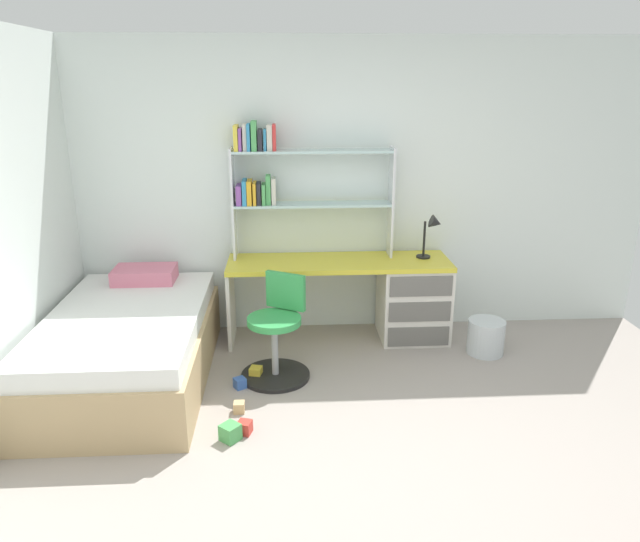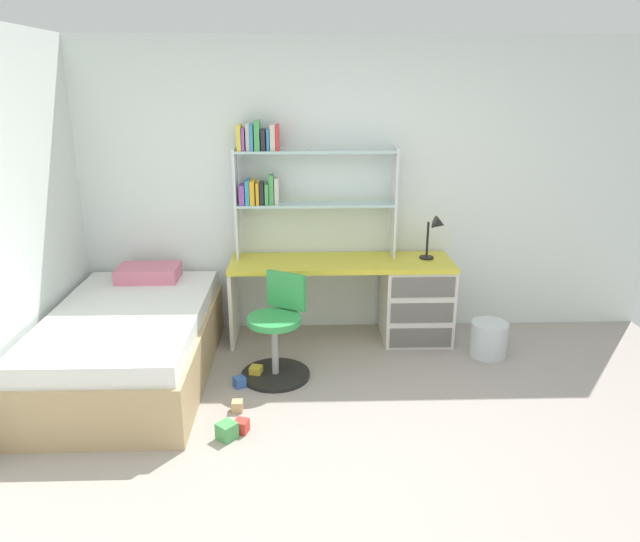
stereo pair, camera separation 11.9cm
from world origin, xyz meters
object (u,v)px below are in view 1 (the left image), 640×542
Objects in this scene: toy_block_red_4 at (245,427)px; waste_bin at (486,337)px; toy_block_yellow_0 at (256,372)px; desk_lamp at (433,230)px; swivel_chair at (277,339)px; toy_block_natural_3 at (239,407)px; bookshelf_hutch at (285,177)px; toy_block_green_2 at (230,432)px; desk at (394,295)px; toy_block_blue_1 at (240,383)px; bed_platform at (128,346)px.

waste_bin is at bearing 29.02° from toy_block_red_4.
waste_bin is 3.48× the size of toy_block_yellow_0.
desk_lamp is 4.45× the size of toy_block_yellow_0.
desk_lamp is at bearing 27.18° from swivel_chair.
waste_bin reaches higher than toy_block_natural_3.
toy_block_natural_3 is at bearing -116.63° from swivel_chair.
bookshelf_hutch is 18.32× the size of toy_block_natural_3.
toy_block_green_2 is at bearing -95.53° from toy_block_natural_3.
desk is at bearing 42.86° from toy_block_natural_3.
toy_block_blue_1 is 0.33m from toy_block_natural_3.
swivel_chair is 0.42m from toy_block_blue_1.
desk is at bearing 49.17° from toy_block_green_2.
toy_block_blue_1 is at bearing 93.05° from toy_block_natural_3.
desk_lamp is at bearing 2.32° from desk.
swivel_chair is (-1.01, -0.66, -0.08)m from desk.
swivel_chair reaches higher than desk.
toy_block_blue_1 is at bearing -109.64° from bookshelf_hutch.
toy_block_green_2 is at bearing -102.55° from bookshelf_hutch.
waste_bin is 2.19m from toy_block_red_4.
swivel_chair is 9.27× the size of toy_block_red_4.
toy_block_green_2 is (-1.99, -1.13, -0.09)m from waste_bin.
desk_lamp reaches higher than bed_platform.
desk_lamp is 2.17m from toy_block_natural_3.
bookshelf_hutch is at bearing 70.36° from toy_block_blue_1.
toy_block_natural_3 is (-0.26, -0.51, -0.27)m from swivel_chair.
waste_bin reaches higher than toy_block_red_4.
bookshelf_hutch reaches higher than waste_bin.
waste_bin is 2.12m from toy_block_natural_3.
toy_block_blue_1 is (-0.11, -0.15, -0.00)m from toy_block_yellow_0.
toy_block_yellow_0 is at bearing -154.60° from desk_lamp.
toy_block_yellow_0 is 0.49m from toy_block_natural_3.
desk is 0.98× the size of bed_platform.
bookshelf_hutch reaches higher than desk.
toy_block_yellow_0 is 1.03× the size of toy_block_red_4.
desk is at bearing 30.47° from toy_block_yellow_0.
bookshelf_hutch is 2.15m from toy_block_green_2.
desk is at bearing -177.68° from desk_lamp.
toy_block_yellow_0 is (-1.47, -0.70, -0.92)m from desk_lamp.
toy_block_red_4 is (-1.51, -1.44, -0.92)m from desk_lamp.
toy_block_natural_3 is (-0.34, -1.32, -1.35)m from bookshelf_hutch.
toy_block_yellow_0 is (-0.16, -0.03, -0.26)m from swivel_chair.
toy_block_red_4 is (-1.21, -1.43, -0.35)m from desk.
toy_block_red_4 is (-0.04, -0.74, -0.00)m from toy_block_yellow_0.
desk_lamp reaches higher than toy_block_yellow_0.
toy_block_green_2 is at bearing -140.89° from toy_block_red_4.
toy_block_green_2 is (-0.37, -1.65, -1.34)m from bookshelf_hutch.
swivel_chair is 0.63m from toy_block_natural_3.
swivel_chair is at bearing -95.64° from bookshelf_hutch.
desk is 6.23× the size of waste_bin.
desk_lamp is 5.23× the size of toy_block_natural_3.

